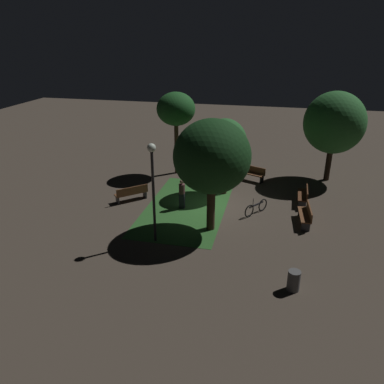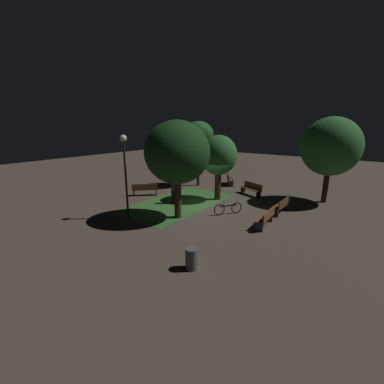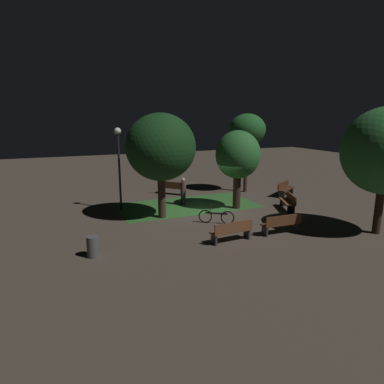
# 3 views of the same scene
# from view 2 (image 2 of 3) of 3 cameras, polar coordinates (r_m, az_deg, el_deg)

# --- Properties ---
(ground_plane) EXTENTS (60.00, 60.00, 0.00)m
(ground_plane) POSITION_cam_2_polar(r_m,az_deg,el_deg) (16.84, 2.51, -2.73)
(ground_plane) COLOR #473D33
(grass_lawn) EXTENTS (7.90, 4.12, 0.01)m
(grass_lawn) POSITION_cam_2_polar(r_m,az_deg,el_deg) (17.14, -3.01, -2.42)
(grass_lawn) COLOR #2D6028
(grass_lawn) RESTS_ON ground
(bench_front_left) EXTENTS (1.83, 0.60, 0.88)m
(bench_front_left) POSITION_cam_2_polar(r_m,az_deg,el_deg) (13.70, 15.76, -5.30)
(bench_front_left) COLOR brown
(bench_front_left) RESTS_ON ground
(bench_front_right) EXTENTS (1.81, 0.53, 0.88)m
(bench_front_right) POSITION_cam_2_polar(r_m,az_deg,el_deg) (15.94, 18.90, -2.73)
(bench_front_right) COLOR #512D19
(bench_front_right) RESTS_ON ground
(bench_back_row) EXTENTS (1.78, 1.35, 0.88)m
(bench_back_row) POSITION_cam_2_polar(r_m,az_deg,el_deg) (22.47, 8.14, 2.81)
(bench_back_row) COLOR #422314
(bench_back_row) RESTS_ON ground
(bench_path_side) EXTENTS (1.58, 1.64, 0.88)m
(bench_path_side) POSITION_cam_2_polar(r_m,az_deg,el_deg) (19.09, -10.18, 0.63)
(bench_path_side) COLOR brown
(bench_path_side) RESTS_ON ground
(bench_near_trees) EXTENTS (1.16, 1.84, 0.88)m
(bench_near_trees) POSITION_cam_2_polar(r_m,az_deg,el_deg) (19.52, 12.79, 0.80)
(bench_near_trees) COLOR brown
(bench_near_trees) RESTS_ON ground
(tree_back_left) EXTENTS (2.43, 2.43, 4.32)m
(tree_back_left) POSITION_cam_2_polar(r_m,az_deg,el_deg) (17.49, 5.77, 7.79)
(tree_back_left) COLOR #2D2116
(tree_back_left) RESTS_ON ground
(tree_near_wall) EXTENTS (2.40, 2.40, 5.23)m
(tree_near_wall) POSITION_cam_2_polar(r_m,az_deg,el_deg) (21.55, 1.41, 12.27)
(tree_near_wall) COLOR #423021
(tree_near_wall) RESTS_ON ground
(tree_lawn_side) EXTENTS (3.43, 3.43, 5.22)m
(tree_lawn_side) POSITION_cam_2_polar(r_m,az_deg,el_deg) (13.78, -3.23, 8.47)
(tree_lawn_side) COLOR #38281C
(tree_lawn_side) RESTS_ON ground
(tree_back_right) EXTENTS (3.60, 3.60, 5.46)m
(tree_back_right) POSITION_cam_2_polar(r_m,az_deg,el_deg) (18.83, 27.87, 8.67)
(tree_back_right) COLOR #2D2116
(tree_back_right) RESTS_ON ground
(lamp_post_near_wall) EXTENTS (0.36, 0.36, 4.47)m
(lamp_post_near_wall) POSITION_cam_2_polar(r_m,az_deg,el_deg) (14.21, -14.36, 6.18)
(lamp_post_near_wall) COLOR black
(lamp_post_near_wall) RESTS_ON ground
(trash_bin) EXTENTS (0.46, 0.46, 0.78)m
(trash_bin) POSITION_cam_2_polar(r_m,az_deg,el_deg) (9.57, -0.07, -14.28)
(trash_bin) COLOR #4C4C4C
(trash_bin) RESTS_ON ground
(bicycle) EXTENTS (1.45, 1.05, 0.93)m
(bicycle) POSITION_cam_2_polar(r_m,az_deg,el_deg) (15.10, 7.81, -3.56)
(bicycle) COLOR black
(bicycle) RESTS_ON ground
(pedestrian) EXTENTS (0.32, 0.32, 1.61)m
(pedestrian) POSITION_cam_2_polar(r_m,az_deg,el_deg) (16.87, -3.99, 0.28)
(pedestrian) COLOR black
(pedestrian) RESTS_ON ground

